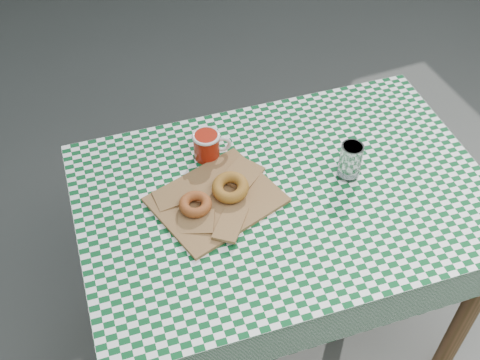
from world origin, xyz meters
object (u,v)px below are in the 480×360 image
at_px(table, 279,272).
at_px(coffee_mug, 207,146).
at_px(drinking_glass, 350,161).
at_px(paper_bag, 216,199).

height_order(table, coffee_mug, coffee_mug).
height_order(coffee_mug, drinking_glass, drinking_glass).
distance_m(paper_bag, drinking_glass, 0.39).
bearing_deg(paper_bag, table, -13.29).
bearing_deg(coffee_mug, table, -41.63).
xyz_separation_m(coffee_mug, drinking_glass, (0.35, -0.22, 0.01)).
bearing_deg(drinking_glass, paper_bag, 173.11).
bearing_deg(table, drinking_glass, 3.34).
bearing_deg(paper_bag, coffee_mug, 78.61).
bearing_deg(drinking_glass, table, 179.53).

